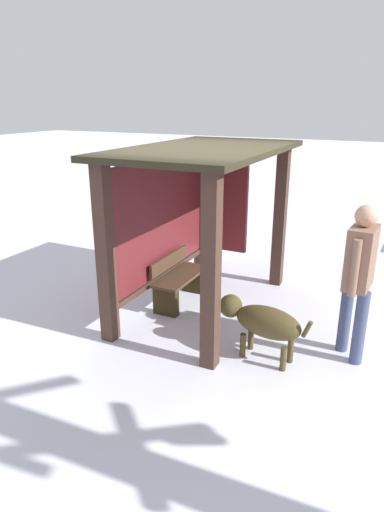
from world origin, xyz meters
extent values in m
plane|color=silver|center=(0.00, 0.00, 0.00)|extent=(60.00, 60.00, 0.00)
cube|color=#432C23|center=(-1.34, -0.68, 1.10)|extent=(0.17, 0.17, 2.21)
cube|color=#432C23|center=(1.34, -0.68, 1.10)|extent=(0.17, 0.17, 2.21)
cube|color=#432C23|center=(-1.34, 0.68, 1.10)|extent=(0.17, 0.17, 2.21)
cube|color=#432C23|center=(1.34, 0.68, 1.10)|extent=(0.17, 0.17, 2.21)
cube|color=#2B2717|center=(0.00, 0.00, 2.25)|extent=(3.10, 1.79, 0.08)
cube|color=maroon|center=(0.00, 0.68, 1.28)|extent=(2.50, 0.08, 1.66)
cube|color=#432C23|center=(0.00, 0.66, 0.39)|extent=(2.50, 0.06, 0.08)
cube|color=maroon|center=(1.34, 0.24, 1.28)|extent=(0.08, 0.75, 1.66)
cube|color=#453020|center=(0.00, 0.38, 0.42)|extent=(1.08, 0.42, 0.04)
cube|color=#453020|center=(0.00, 0.57, 0.62)|extent=(1.03, 0.04, 0.20)
cube|color=#2C2512|center=(0.44, 0.38, 0.20)|extent=(0.12, 0.36, 0.40)
cube|color=#2C2512|center=(-0.44, 0.38, 0.20)|extent=(0.12, 0.36, 0.40)
cube|color=#8E6754|center=(-0.44, -2.07, 1.23)|extent=(0.48, 0.30, 0.70)
sphere|color=tan|center=(-0.44, -2.07, 1.70)|extent=(0.24, 0.24, 0.24)
cylinder|color=#424D71|center=(-0.33, -1.98, 0.44)|extent=(0.15, 0.15, 0.88)
cylinder|color=#424D71|center=(-0.54, -2.17, 0.44)|extent=(0.15, 0.15, 0.88)
cylinder|color=#8E6754|center=(-0.16, -2.10, 1.19)|extent=(0.10, 0.10, 0.63)
cylinder|color=#8E6754|center=(-0.71, -2.05, 1.19)|extent=(0.10, 0.10, 0.63)
ellipsoid|color=#483C20|center=(-0.93, -1.22, 0.48)|extent=(0.44, 0.83, 0.37)
sphere|color=#483C20|center=(-0.86, -0.74, 0.55)|extent=(0.28, 0.28, 0.28)
cylinder|color=#483C20|center=(-1.00, -1.67, 0.53)|extent=(0.07, 0.12, 0.21)
cylinder|color=#483C20|center=(-0.79, -0.99, 0.15)|extent=(0.07, 0.07, 0.29)
cylinder|color=#483C20|center=(-1.00, -0.96, 0.15)|extent=(0.07, 0.07, 0.29)
cylinder|color=#483C20|center=(-0.87, -1.49, 0.15)|extent=(0.07, 0.07, 0.29)
cylinder|color=#483C20|center=(-1.07, -1.46, 0.15)|extent=(0.07, 0.07, 0.29)
camera|label=1|loc=(-5.37, -2.45, 2.86)|focal=31.33mm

